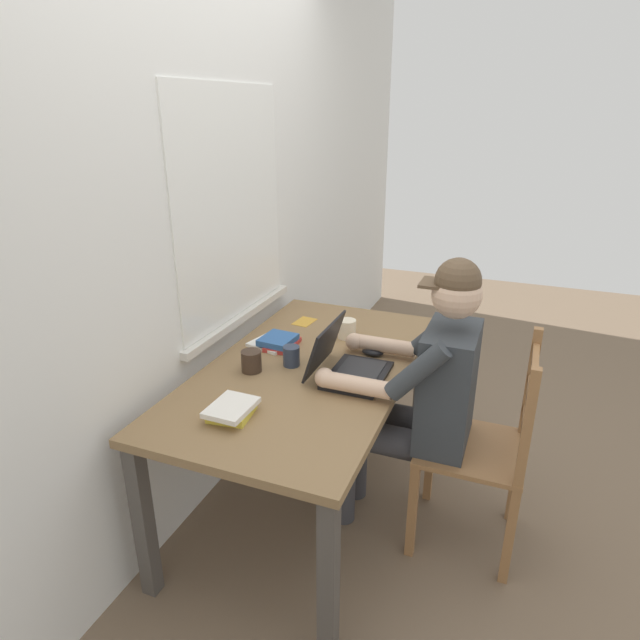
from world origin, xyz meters
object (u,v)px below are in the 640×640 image
object	(u,v)px
computer_mouse	(373,352)
coffee_mug_spare	(252,361)
coffee_mug_dark	(292,356)
book_stack_side	(232,410)
laptop	(345,363)
landscape_photo_print	(304,322)
book_stack_main	(280,342)
coffee_mug_white	(347,329)
desk	(309,382)
wooden_chair	(485,449)
seated_person	(421,388)

from	to	relation	value
computer_mouse	coffee_mug_spare	distance (m)	0.55
coffee_mug_dark	book_stack_side	xyz separation A→B (m)	(-0.47, 0.03, -0.02)
laptop	landscape_photo_print	world-z (taller)	laptop
book_stack_main	book_stack_side	size ratio (longest dim) A/B	1.00
book_stack_main	coffee_mug_white	bearing A→B (deg)	-49.71
computer_mouse	coffee_mug_spare	bearing A→B (deg)	127.47
desk	laptop	distance (m)	0.22
laptop	coffee_mug_spare	size ratio (longest dim) A/B	2.64
coffee_mug_spare	wooden_chair	bearing A→B (deg)	-81.03
seated_person	laptop	bearing A→B (deg)	97.84
book_stack_main	landscape_photo_print	bearing A→B (deg)	2.64
wooden_chair	coffee_mug_spare	world-z (taller)	wooden_chair
desk	book_stack_side	bearing A→B (deg)	168.09
laptop	coffee_mug_spare	xyz separation A→B (m)	(-0.11, 0.38, -0.01)
computer_mouse	book_stack_main	bearing A→B (deg)	98.66
desk	coffee_mug_white	size ratio (longest dim) A/B	12.33
laptop	computer_mouse	bearing A→B (deg)	-14.37
computer_mouse	coffee_mug_spare	size ratio (longest dim) A/B	0.80
seated_person	coffee_mug_dark	distance (m)	0.57
laptop	landscape_photo_print	distance (m)	0.63
seated_person	book_stack_side	distance (m)	0.78
coffee_mug_white	book_stack_main	distance (m)	0.34
coffee_mug_white	coffee_mug_dark	world-z (taller)	coffee_mug_white
computer_mouse	landscape_photo_print	distance (m)	0.52
computer_mouse	laptop	bearing A→B (deg)	165.63
desk	book_stack_main	size ratio (longest dim) A/B	8.15
book_stack_main	book_stack_side	bearing A→B (deg)	-170.65
desk	wooden_chair	size ratio (longest dim) A/B	1.63
coffee_mug_dark	book_stack_side	bearing A→B (deg)	176.29
desk	book_stack_side	world-z (taller)	book_stack_side
desk	seated_person	xyz separation A→B (m)	(0.02, -0.49, 0.06)
coffee_mug_dark	book_stack_main	world-z (taller)	coffee_mug_dark
laptop	book_stack_side	distance (m)	0.54
coffee_mug_spare	book_stack_side	bearing A→B (deg)	-163.30
desk	coffee_mug_white	xyz separation A→B (m)	(0.36, -0.05, 0.13)
coffee_mug_dark	landscape_photo_print	bearing A→B (deg)	16.85
landscape_photo_print	laptop	bearing A→B (deg)	-135.37
seated_person	coffee_mug_spare	bearing A→B (deg)	102.47
seated_person	wooden_chair	bearing A→B (deg)	-90.00
desk	seated_person	world-z (taller)	seated_person
coffee_mug_spare	book_stack_side	world-z (taller)	coffee_mug_spare
book_stack_main	book_stack_side	world-z (taller)	book_stack_side
computer_mouse	coffee_mug_white	distance (m)	0.24
landscape_photo_print	coffee_mug_white	bearing A→B (deg)	-106.19
coffee_mug_spare	book_stack_side	distance (m)	0.37
coffee_mug_white	book_stack_side	distance (m)	0.86
book_stack_main	landscape_photo_print	size ratio (longest dim) A/B	1.46
seated_person	landscape_photo_print	size ratio (longest dim) A/B	9.64
laptop	landscape_photo_print	size ratio (longest dim) A/B	2.54
landscape_photo_print	coffee_mug_dark	bearing A→B (deg)	-157.20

